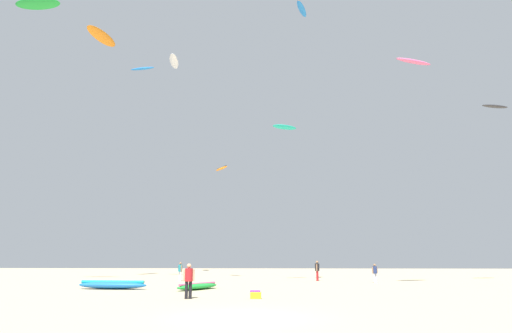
{
  "coord_description": "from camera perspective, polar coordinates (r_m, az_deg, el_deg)",
  "views": [
    {
      "loc": [
        1.24,
        -15.97,
        2.2
      ],
      "look_at": [
        0.0,
        16.1,
        9.01
      ],
      "focal_mm": 29.52,
      "sensor_mm": 36.0,
      "label": 1
    }
  ],
  "objects": [
    {
      "name": "kite_grounded_near",
      "position": [
        30.87,
        -18.88,
        -14.94
      ],
      "size": [
        4.85,
        1.75,
        0.6
      ],
      "color": "blue",
      "rests_on": "ground"
    },
    {
      "name": "kite_aloft_7",
      "position": [
        43.93,
        -27.47,
        18.98
      ],
      "size": [
        4.12,
        1.35,
        0.86
      ],
      "color": "green"
    },
    {
      "name": "kite_aloft_1",
      "position": [
        48.66,
        -20.19,
        16.21
      ],
      "size": [
        2.38,
        4.57,
        0.98
      ],
      "color": "orange"
    },
    {
      "name": "kite_aloft_6",
      "position": [
        38.73,
        6.21,
        20.46
      ],
      "size": [
        1.39,
        2.66,
        0.59
      ],
      "color": "blue"
    },
    {
      "name": "person_left",
      "position": [
        39.17,
        -10.23,
        -13.63
      ],
      "size": [
        0.38,
        0.45,
        1.63
      ],
      "rotation": [
        0.0,
        0.0,
        3.81
      ],
      "color": "silver",
      "rests_on": "ground"
    },
    {
      "name": "kite_aloft_0",
      "position": [
        38.6,
        3.89,
        5.34
      ],
      "size": [
        2.45,
        1.67,
        0.41
      ],
      "color": "#19B29E"
    },
    {
      "name": "ground_plane",
      "position": [
        16.17,
        -2.35,
        -19.8
      ],
      "size": [
        120.0,
        120.0,
        0.0
      ],
      "primitive_type": "plane",
      "color": "#C6B28C"
    },
    {
      "name": "kite_aloft_8",
      "position": [
        44.13,
        -4.69,
        -0.25
      ],
      "size": [
        1.87,
        2.34,
        0.53
      ],
      "color": "orange"
    },
    {
      "name": "kite_grounded_mid",
      "position": [
        29.17,
        -7.92,
        -15.78
      ],
      "size": [
        2.89,
        3.7,
        0.47
      ],
      "color": "green",
      "rests_on": "ground"
    },
    {
      "name": "gear_bag",
      "position": [
        24.21,
        -0.11,
        -16.82
      ],
      "size": [
        0.56,
        0.36,
        0.32
      ],
      "primitive_type": "cube",
      "color": "purple",
      "rests_on": "ground"
    },
    {
      "name": "cooler_box",
      "position": [
        22.99,
        -0.04,
        -17.08
      ],
      "size": [
        0.56,
        0.36,
        0.32
      ],
      "primitive_type": "cube",
      "color": "yellow",
      "rests_on": "ground"
    },
    {
      "name": "kite_aloft_2",
      "position": [
        43.24,
        29.64,
        7.09
      ],
      "size": [
        2.73,
        1.45,
        0.38
      ],
      "color": "#2D2D33"
    },
    {
      "name": "kite_aloft_5",
      "position": [
        35.79,
        20.57,
        13.17
      ],
      "size": [
        3.33,
        2.1,
        0.67
      ],
      "color": "#E5598C"
    },
    {
      "name": "person_foreground",
      "position": [
        23.08,
        -9.1,
        -14.7
      ],
      "size": [
        0.57,
        0.41,
        1.79
      ],
      "rotation": [
        0.0,
        0.0,
        1.88
      ],
      "color": "black",
      "rests_on": "ground"
    },
    {
      "name": "kite_aloft_3",
      "position": [
        46.22,
        -15.13,
        12.68
      ],
      "size": [
        2.72,
        1.26,
        0.49
      ],
      "color": "blue"
    },
    {
      "name": "person_midground",
      "position": [
        37.13,
        15.81,
        -13.55
      ],
      "size": [
        0.48,
        0.35,
        1.55
      ],
      "rotation": [
        0.0,
        0.0,
        1.96
      ],
      "color": "silver",
      "rests_on": "ground"
    },
    {
      "name": "person_right",
      "position": [
        39.14,
        8.29,
        -13.59
      ],
      "size": [
        0.4,
        0.56,
        1.75
      ],
      "rotation": [
        0.0,
        0.0,
        2.86
      ],
      "color": "#B21E23",
      "rests_on": "ground"
    },
    {
      "name": "kite_aloft_4",
      "position": [
        58.53,
        -11.06,
        13.81
      ],
      "size": [
        2.05,
        4.56,
        0.85
      ],
      "color": "white"
    }
  ]
}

